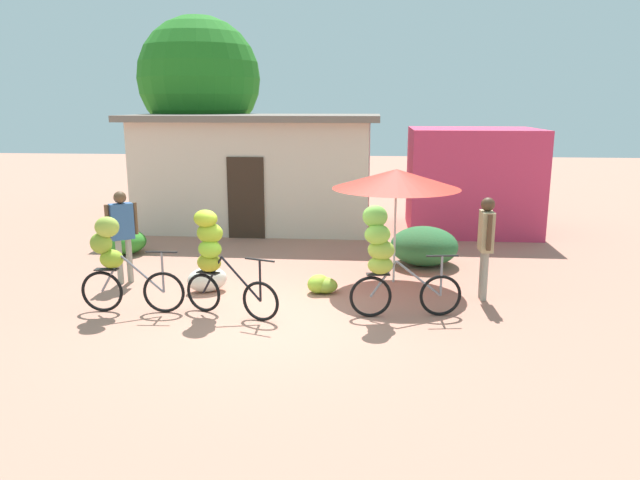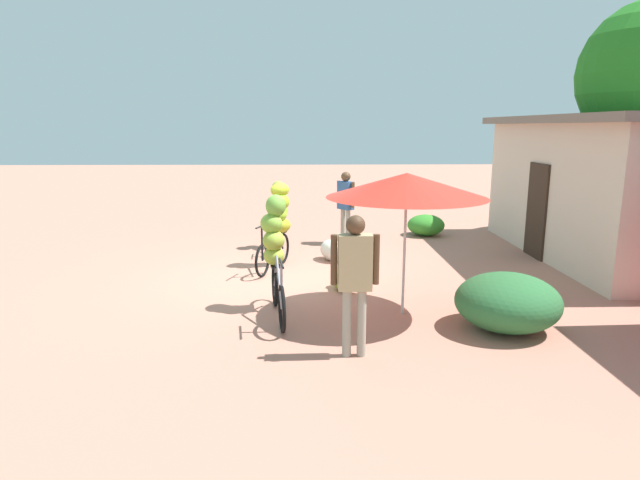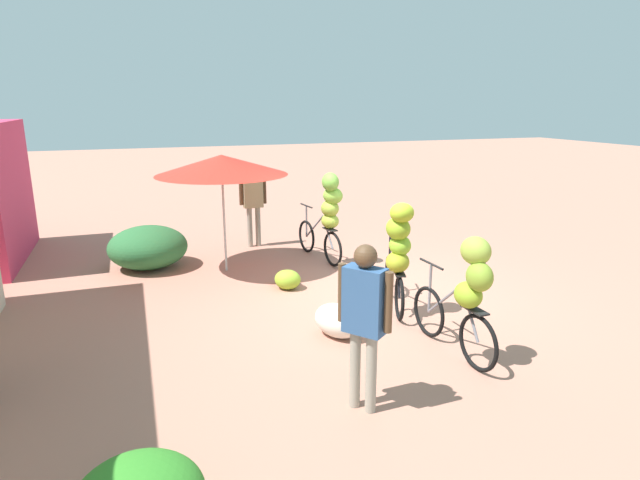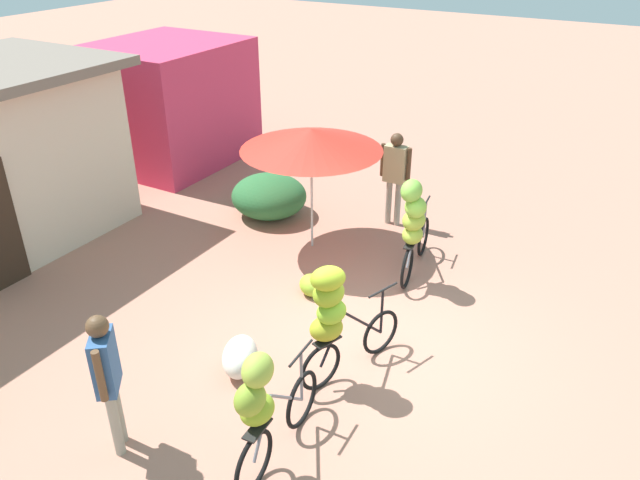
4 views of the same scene
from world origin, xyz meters
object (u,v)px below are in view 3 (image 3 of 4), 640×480
at_px(bicycle_leftmost, 467,291).
at_px(person_bystander, 364,311).
at_px(banana_pile_on_ground, 287,279).
at_px(person_vendor, 253,196).
at_px(market_umbrella, 222,165).
at_px(bicycle_center_loaded, 328,211).
at_px(produce_sack, 337,321).
at_px(bicycle_near_pile, 398,248).

height_order(bicycle_leftmost, person_bystander, person_bystander).
bearing_deg(banana_pile_on_ground, person_vendor, -1.57).
bearing_deg(market_umbrella, bicycle_center_loaded, -96.13).
bearing_deg(produce_sack, bicycle_leftmost, -134.11).
relative_size(banana_pile_on_ground, person_vendor, 0.37).
bearing_deg(bicycle_leftmost, market_umbrella, 24.85).
height_order(bicycle_near_pile, person_bystander, person_bystander).
bearing_deg(bicycle_leftmost, bicycle_near_pile, 2.44).
bearing_deg(bicycle_center_loaded, bicycle_leftmost, -178.11).
xyz_separation_m(bicycle_center_loaded, produce_sack, (-3.09, 1.02, -0.80)).
height_order(bicycle_center_loaded, person_bystander, bicycle_center_loaded).
height_order(market_umbrella, person_vendor, market_umbrella).
bearing_deg(bicycle_near_pile, market_umbrella, 34.74).
relative_size(produce_sack, person_bystander, 0.41).
bearing_deg(person_vendor, bicycle_leftmost, -168.62).
bearing_deg(bicycle_center_loaded, banana_pile_on_ground, 133.66).
distance_m(market_umbrella, bicycle_leftmost, 4.98).
relative_size(banana_pile_on_ground, produce_sack, 0.92).
relative_size(bicycle_center_loaded, banana_pile_on_ground, 2.73).
bearing_deg(bicycle_leftmost, produce_sack, 45.89).
bearing_deg(bicycle_center_loaded, person_vendor, 31.88).
height_order(bicycle_leftmost, produce_sack, bicycle_leftmost).
bearing_deg(bicycle_center_loaded, bicycle_near_pile, -178.43).
bearing_deg(person_vendor, person_bystander, 176.85).
bearing_deg(bicycle_near_pile, person_vendor, 14.49).
height_order(produce_sack, person_vendor, person_vendor).
height_order(market_umbrella, bicycle_near_pile, market_umbrella).
distance_m(bicycle_near_pile, person_bystander, 2.57).
height_order(market_umbrella, bicycle_center_loaded, market_umbrella).
bearing_deg(market_umbrella, banana_pile_on_ground, -148.45).
bearing_deg(bicycle_near_pile, bicycle_center_loaded, 1.57).
relative_size(market_umbrella, banana_pile_on_ground, 3.60).
height_order(market_umbrella, person_bystander, market_umbrella).
xyz_separation_m(bicycle_center_loaded, banana_pile_on_ground, (-1.07, 1.12, -0.86)).
xyz_separation_m(market_umbrella, bicycle_center_loaded, (-0.20, -1.91, -0.92)).
bearing_deg(person_bystander, person_vendor, -3.15).
height_order(market_umbrella, produce_sack, market_umbrella).
xyz_separation_m(banana_pile_on_ground, person_vendor, (2.76, -0.08, 0.93)).
distance_m(bicycle_near_pile, produce_sack, 1.41).
bearing_deg(person_bystander, bicycle_leftmost, -70.76).
xyz_separation_m(bicycle_center_loaded, person_vendor, (1.68, 1.05, 0.06)).
bearing_deg(person_vendor, produce_sack, -179.64).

